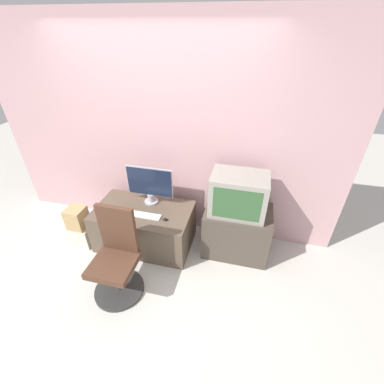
{
  "coord_description": "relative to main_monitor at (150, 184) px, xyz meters",
  "views": [
    {
      "loc": [
        1.07,
        -1.44,
        2.45
      ],
      "look_at": [
        0.46,
        1.0,
        0.79
      ],
      "focal_mm": 24.0,
      "sensor_mm": 36.0,
      "label": 1
    }
  ],
  "objects": [
    {
      "name": "main_monitor",
      "position": [
        0.0,
        0.0,
        0.0
      ],
      "size": [
        0.59,
        0.17,
        0.49
      ],
      "color": "#B2B2B7",
      "rests_on": "desk"
    },
    {
      "name": "wall_back",
      "position": [
        0.07,
        0.3,
        0.5
      ],
      "size": [
        4.4,
        0.05,
        2.6
      ],
      "color": "#CC9EA3",
      "rests_on": "ground_plane"
    },
    {
      "name": "crt_tv",
      "position": [
        1.08,
        -0.06,
        0.07
      ],
      "size": [
        0.62,
        0.42,
        0.48
      ],
      "color": "gray",
      "rests_on": "side_stand"
    },
    {
      "name": "side_stand",
      "position": [
        1.1,
        -0.04,
        -0.49
      ],
      "size": [
        0.78,
        0.51,
        0.62
      ],
      "color": "#4C4238",
      "rests_on": "ground_plane"
    },
    {
      "name": "cardboard_box_upper",
      "position": [
        -0.85,
        -0.39,
        -0.38
      ],
      "size": [
        0.22,
        0.22,
        0.28
      ],
      "color": "tan",
      "rests_on": "cardboard_box_lower"
    },
    {
      "name": "cardboard_box_lower",
      "position": [
        -0.85,
        -0.39,
        -0.66
      ],
      "size": [
        0.29,
        0.23,
        0.28
      ],
      "color": "beige",
      "rests_on": "ground_plane"
    },
    {
      "name": "desk",
      "position": [
        -0.05,
        -0.18,
        -0.53
      ],
      "size": [
        1.19,
        0.68,
        0.54
      ],
      "color": "brown",
      "rests_on": "ground_plane"
    },
    {
      "name": "office_chair",
      "position": [
        -0.05,
        -0.89,
        -0.39
      ],
      "size": [
        0.53,
        0.53,
        1.0
      ],
      "color": "#333333",
      "rests_on": "ground_plane"
    },
    {
      "name": "keyboard",
      "position": [
        0.03,
        -0.29,
        -0.26
      ],
      "size": [
        0.38,
        0.11,
        0.01
      ],
      "color": "white",
      "rests_on": "desk"
    },
    {
      "name": "mouse",
      "position": [
        0.29,
        -0.31,
        -0.25
      ],
      "size": [
        0.06,
        0.04,
        0.03
      ],
      "color": "black",
      "rests_on": "desk"
    },
    {
      "name": "ground_plane",
      "position": [
        0.07,
        -1.02,
        -0.8
      ],
      "size": [
        12.0,
        12.0,
        0.0
      ],
      "primitive_type": "plane",
      "color": "beige"
    }
  ]
}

